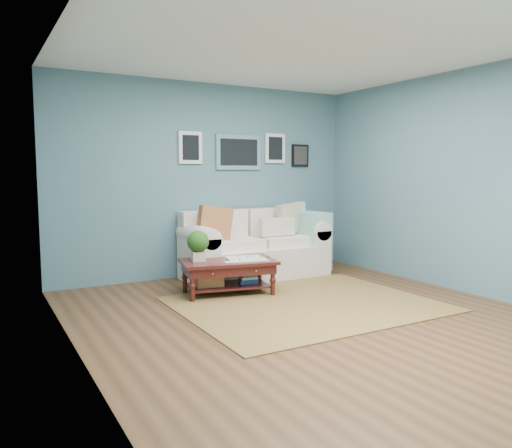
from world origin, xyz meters
TOP-DOWN VIEW (x-y plane):
  - room_shell at (0.01, 0.06)m, footprint 5.00×5.02m
  - area_rug at (0.23, 0.44)m, footprint 2.74×2.19m
  - loveseat at (0.55, 2.03)m, footprint 2.03×0.92m
  - coffee_table at (-0.36, 1.32)m, footprint 1.22×0.86m

SIDE VIEW (x-z plane):
  - area_rug at x=0.23m, z-range 0.00..0.01m
  - coffee_table at x=-0.36m, z-range -0.04..0.73m
  - loveseat at x=0.55m, z-range -0.10..0.94m
  - room_shell at x=0.01m, z-range 0.01..2.71m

